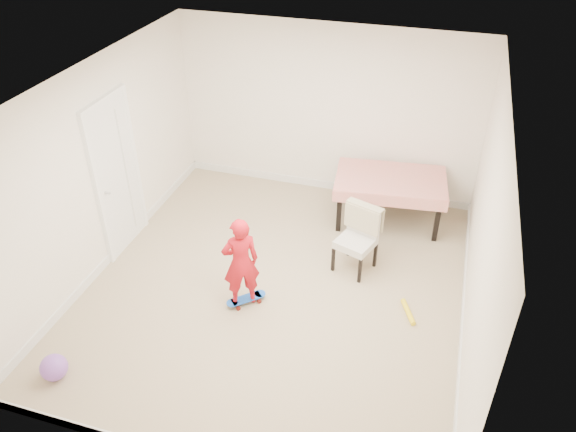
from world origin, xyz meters
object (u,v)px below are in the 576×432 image
(skateboard, at_px, (246,300))
(child, at_px, (241,265))
(dining_table, at_px, (389,199))
(balloon, at_px, (54,367))
(dining_chair, at_px, (356,240))

(skateboard, xyz_separation_m, child, (-0.04, -0.02, 0.55))
(dining_table, bearing_deg, balloon, -132.83)
(dining_table, relative_size, child, 1.29)
(dining_table, distance_m, skateboard, 2.64)
(dining_chair, bearing_deg, skateboard, -117.93)
(balloon, bearing_deg, child, 47.81)
(skateboard, xyz_separation_m, balloon, (-1.49, -1.62, 0.10))
(dining_chair, bearing_deg, dining_table, 98.36)
(skateboard, bearing_deg, balloon, -175.96)
(child, bearing_deg, dining_table, -154.49)
(child, bearing_deg, dining_chair, -170.96)
(dining_table, xyz_separation_m, balloon, (-2.83, -3.88, -0.22))
(skateboard, relative_size, child, 0.42)
(child, relative_size, balloon, 4.21)
(dining_table, bearing_deg, skateboard, -127.44)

